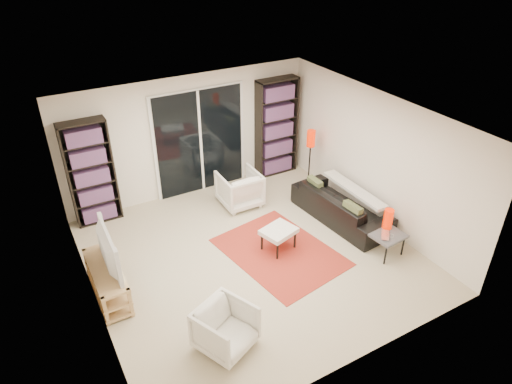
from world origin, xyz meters
TOP-DOWN VIEW (x-y plane):
  - floor at (0.00, 0.00)m, footprint 5.00×5.00m
  - wall_back at (0.00, 2.50)m, footprint 5.00×0.02m
  - wall_front at (0.00, -2.50)m, footprint 5.00×0.02m
  - wall_left at (-2.50, 0.00)m, footprint 0.02×5.00m
  - wall_right at (2.50, 0.00)m, footprint 0.02×5.00m
  - ceiling at (0.00, 0.00)m, footprint 5.00×5.00m
  - sliding_door at (0.20, 2.46)m, footprint 1.92×0.08m
  - bookshelf_left at (-1.95, 2.33)m, footprint 0.80×0.30m
  - bookshelf_right at (1.90, 2.33)m, footprint 0.90×0.30m
  - tv_stand at (-2.30, 0.23)m, footprint 0.40×1.26m
  - tv at (-2.28, 0.23)m, footprint 0.17×1.08m
  - rug at (0.45, -0.16)m, footprint 1.82×2.27m
  - sofa at (1.96, 0.13)m, footprint 0.95×2.06m
  - armchair_back at (0.57, 1.52)m, footprint 0.75×0.77m
  - armchair_front at (-1.21, -1.48)m, footprint 0.89×0.90m
  - ottoman at (0.48, -0.06)m, footprint 0.64×0.57m
  - side_table at (1.96, -1.03)m, footprint 0.58×0.58m
  - laptop at (1.92, -1.10)m, footprint 0.34×0.35m
  - table_lamp at (2.07, -0.91)m, footprint 0.16×0.16m
  - floor_lamp at (2.18, 1.47)m, footprint 0.19×0.19m

SIDE VIEW (x-z plane):
  - floor at x=0.00m, z-range 0.00..0.00m
  - rug at x=0.45m, z-range 0.00..0.01m
  - tv_stand at x=-2.30m, z-range 0.01..0.51m
  - sofa at x=1.96m, z-range 0.00..0.58m
  - armchair_front at x=-1.21m, z-range 0.00..0.62m
  - ottoman at x=0.48m, z-range 0.14..0.54m
  - armchair_back at x=0.57m, z-range 0.00..0.69m
  - side_table at x=1.96m, z-range 0.16..0.56m
  - laptop at x=1.92m, z-range 0.40..0.42m
  - table_lamp at x=2.07m, z-range 0.40..0.75m
  - tv at x=-2.28m, z-range 0.50..1.12m
  - floor_lamp at x=2.18m, z-range 0.31..1.55m
  - bookshelf_left at x=-1.95m, z-range 0.00..1.95m
  - sliding_door at x=0.20m, z-range -0.03..2.13m
  - bookshelf_right at x=1.90m, z-range 0.00..2.10m
  - wall_back at x=0.00m, z-range 0.00..2.40m
  - wall_front at x=0.00m, z-range 0.00..2.40m
  - wall_left at x=-2.50m, z-range 0.00..2.40m
  - wall_right at x=2.50m, z-range 0.00..2.40m
  - ceiling at x=0.00m, z-range 2.39..2.41m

